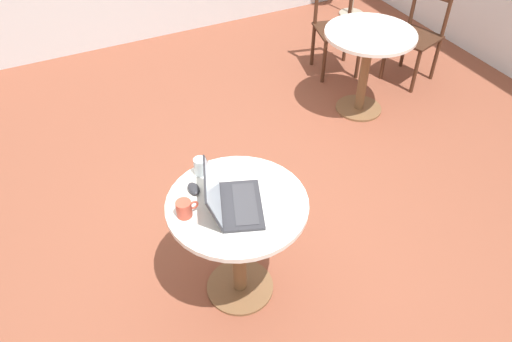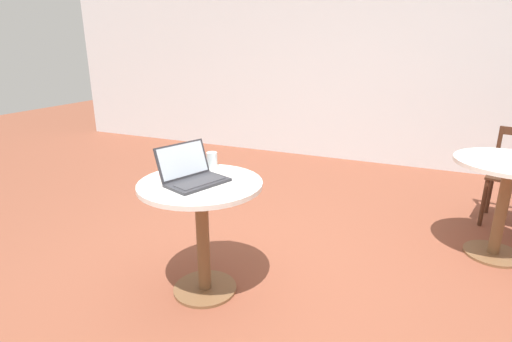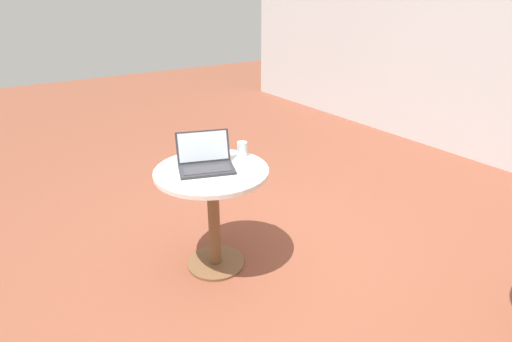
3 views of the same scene
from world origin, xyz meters
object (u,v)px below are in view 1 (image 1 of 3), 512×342
object	(u,v)px
mouse	(194,189)
mug	(184,209)
cafe_table_mid	(368,52)
chair_mid_right	(417,37)
laptop	(232,201)
cafe_table_near	(238,226)
chair_mid_back	(336,29)
drinking_glass	(200,167)

from	to	relation	value
mouse	mug	bearing A→B (deg)	-124.72
cafe_table_mid	chair_mid_right	size ratio (longest dim) A/B	0.90
mouse	cafe_table_mid	bearing A→B (deg)	29.49
laptop	chair_mid_right	bearing A→B (deg)	31.04
mug	cafe_table_near	bearing A→B (deg)	-6.97
chair_mid_right	chair_mid_back	distance (m)	0.76
laptop	mug	distance (m)	0.25
mouse	cafe_table_near	bearing A→B (deg)	-46.50
chair_mid_right	mug	size ratio (longest dim) A/B	7.11
laptop	mug	bearing A→B (deg)	166.97
cafe_table_near	cafe_table_mid	bearing A→B (deg)	35.81
cafe_table_mid	cafe_table_near	bearing A→B (deg)	-144.19
chair_mid_right	mug	world-z (taller)	mug
drinking_glass	cafe_table_mid	bearing A→B (deg)	28.02
chair_mid_right	chair_mid_back	xyz separation A→B (m)	(-0.60, 0.47, 0.00)
chair_mid_back	drinking_glass	xyz separation A→B (m)	(-2.06, -1.72, 0.37)
chair_mid_right	drinking_glass	distance (m)	2.96
chair_mid_back	laptop	xyz separation A→B (m)	(-2.01, -2.04, 0.37)
chair_mid_back	mug	world-z (taller)	mug
mouse	drinking_glass	distance (m)	0.15
laptop	drinking_glass	bearing A→B (deg)	99.10
cafe_table_near	chair_mid_back	size ratio (longest dim) A/B	0.90
chair_mid_right	chair_mid_back	world-z (taller)	same
mouse	laptop	bearing A→B (deg)	-56.20
drinking_glass	laptop	bearing A→B (deg)	-80.90
chair_mid_right	laptop	size ratio (longest dim) A/B	1.96
cafe_table_mid	chair_mid_back	bearing A→B (deg)	76.57
mug	mouse	bearing A→B (deg)	55.28
cafe_table_near	mouse	world-z (taller)	mouse
chair_mid_back	laptop	bearing A→B (deg)	-134.55
mug	drinking_glass	world-z (taller)	drinking_glass
mouse	drinking_glass	xyz separation A→B (m)	(0.09, 0.11, 0.04)
cafe_table_mid	mouse	world-z (taller)	mouse
laptop	cafe_table_mid	bearing A→B (deg)	35.72
cafe_table_near	mug	size ratio (longest dim) A/B	6.37
cafe_table_mid	mouse	distance (m)	2.28
chair_mid_back	drinking_glass	world-z (taller)	drinking_glass
mug	drinking_glass	bearing A→B (deg)	54.02
cafe_table_near	cafe_table_mid	size ratio (longest dim) A/B	1.00
cafe_table_mid	chair_mid_back	xyz separation A→B (m)	(0.17, 0.72, -0.14)
cafe_table_mid	chair_mid_right	world-z (taller)	chair_mid_right
cafe_table_mid	drinking_glass	size ratio (longest dim) A/B	7.40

